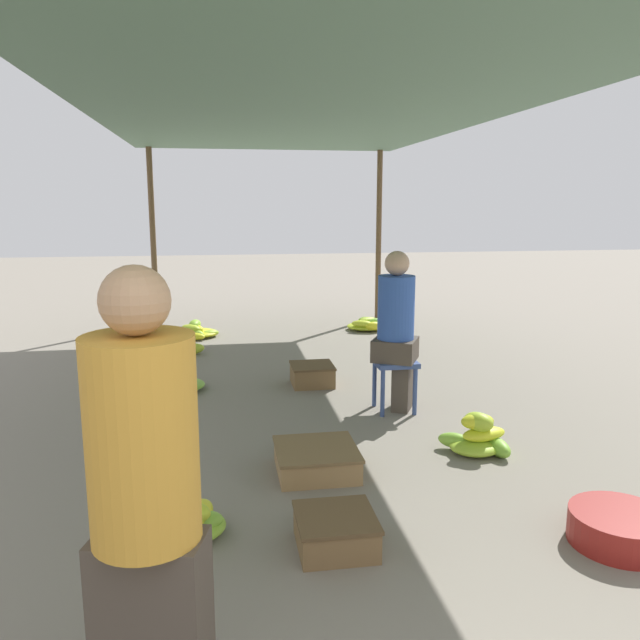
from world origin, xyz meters
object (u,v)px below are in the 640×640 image
stool (395,370)px  banana_pile_left_2 (169,349)px  vendor_foreground (147,511)px  banana_pile_left_0 (185,522)px  crate_near (312,374)px  vendor_seated (397,328)px  banana_pile_right_1 (368,325)px  basin_black (620,528)px  banana_pile_right_0 (478,438)px  banana_pile_left_1 (173,382)px  banana_pile_left_3 (196,332)px  crate_far (316,460)px  crate_mid (336,531)px

stool → banana_pile_left_2: size_ratio=0.60×
vendor_foreground → banana_pile_left_2: (-0.35, 5.30, -0.72)m
banana_pile_left_0 → crate_near: size_ratio=1.17×
crate_near → vendor_seated: bearing=-55.4°
vendor_foreground → banana_pile_right_1: bearing=70.8°
basin_black → banana_pile_right_0: banana_pile_right_0 is taller
banana_pile_left_1 → banana_pile_left_3: size_ratio=0.93×
banana_pile_left_3 → crate_far: banana_pile_left_3 is taller
banana_pile_left_2 → banana_pile_left_3: banana_pile_left_2 is taller
banana_pile_right_0 → crate_mid: bearing=-139.3°
banana_pile_left_3 → banana_pile_right_0: size_ratio=1.23×
vendor_foreground → vendor_seated: 3.49m
vendor_foreground → banana_pile_left_3: 6.31m
crate_mid → stool: bearing=66.5°
basin_black → banana_pile_left_0: banana_pile_left_0 is taller
vendor_seated → banana_pile_left_3: size_ratio=2.21×
vendor_seated → crate_far: 1.53m
banana_pile_right_0 → crate_near: 2.04m
banana_pile_left_0 → banana_pile_right_1: bearing=66.8°
stool → banana_pile_left_1: stool is taller
crate_mid → vendor_seated: bearing=66.2°
banana_pile_left_3 → banana_pile_left_1: bearing=-93.1°
banana_pile_left_0 → banana_pile_left_2: (-0.38, 4.04, -0.01)m
banana_pile_left_2 → crate_far: banana_pile_left_2 is taller
banana_pile_left_0 → banana_pile_left_2: bearing=95.3°
vendor_foreground → basin_black: bearing=21.0°
banana_pile_left_1 → crate_mid: banana_pile_left_1 is taller
crate_mid → banana_pile_right_1: bearing=74.8°
basin_black → crate_far: bearing=141.8°
banana_pile_left_0 → banana_pile_left_2: size_ratio=0.64×
banana_pile_left_0 → banana_pile_left_3: banana_pile_left_0 is taller
banana_pile_left_0 → banana_pile_left_2: banana_pile_left_2 is taller
banana_pile_left_0 → crate_far: (0.80, 0.69, -0.00)m
basin_black → vendor_foreground: bearing=-159.0°
vendor_foreground → banana_pile_left_2: bearing=93.8°
basin_black → banana_pile_left_2: bearing=120.0°
banana_pile_left_1 → crate_mid: size_ratio=1.41×
banana_pile_left_1 → banana_pile_right_1: bearing=45.5°
vendor_foreground → crate_near: vendor_foreground is taller
banana_pile_left_1 → banana_pile_left_3: bearing=86.9°
crate_near → crate_mid: size_ratio=1.01×
banana_pile_right_1 → crate_near: bearing=-114.6°
banana_pile_right_1 → crate_mid: 5.56m
vendor_foreground → banana_pile_right_0: (1.97, 2.07, -0.69)m
banana_pile_right_0 → banana_pile_right_1: 4.34m
basin_black → banana_pile_left_2: (-2.57, 4.45, -0.00)m
vendor_seated → crate_mid: vendor_seated is taller
crate_mid → crate_far: (0.04, 0.90, -0.00)m
vendor_seated → banana_pile_right_0: 1.19m
basin_black → crate_mid: 1.45m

